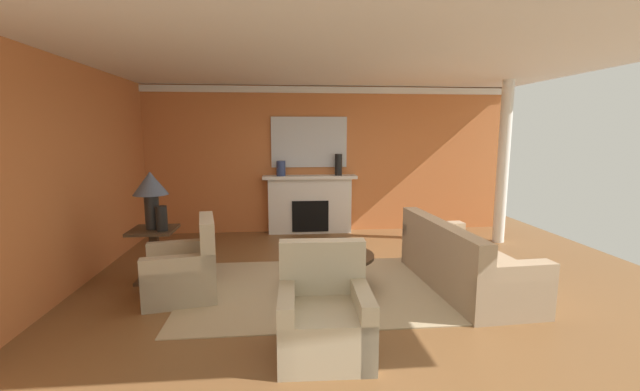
{
  "coord_description": "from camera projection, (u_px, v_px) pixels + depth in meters",
  "views": [
    {
      "loc": [
        -0.82,
        -5.04,
        1.94
      ],
      "look_at": [
        -0.26,
        1.0,
        1.0
      ],
      "focal_mm": 22.79,
      "sensor_mm": 36.0,
      "label": 1
    }
  ],
  "objects": [
    {
      "name": "vase_mantel_left",
      "position": [
        281.0,
        168.0,
        7.68
      ],
      "size": [
        0.17,
        0.17,
        0.29
      ],
      "primitive_type": "cylinder",
      "color": "navy",
      "rests_on": "fireplace"
    },
    {
      "name": "table_lamp",
      "position": [
        151.0,
        189.0,
        5.22
      ],
      "size": [
        0.44,
        0.44,
        0.75
      ],
      "color": "black",
      "rests_on": "side_table"
    },
    {
      "name": "side_table",
      "position": [
        155.0,
        251.0,
        5.35
      ],
      "size": [
        0.56,
        0.56,
        0.7
      ],
      "color": "#3D2D1E",
      "rests_on": "ground_plane"
    },
    {
      "name": "vase_mantel_right",
      "position": [
        338.0,
        165.0,
        7.78
      ],
      "size": [
        0.14,
        0.14,
        0.41
      ],
      "primitive_type": "cylinder",
      "color": "black",
      "rests_on": "fireplace"
    },
    {
      "name": "coffee_table",
      "position": [
        334.0,
        263.0,
        5.05
      ],
      "size": [
        1.0,
        1.0,
        0.45
      ],
      "color": "#3D2D1E",
      "rests_on": "ground_plane"
    },
    {
      "name": "armchair_facing_fireplace",
      "position": [
        324.0,
        319.0,
        3.6
      ],
      "size": [
        0.83,
        0.83,
        0.95
      ],
      "color": "#C1B293",
      "rests_on": "ground_plane"
    },
    {
      "name": "book_art_folio",
      "position": [
        343.0,
        247.0,
        5.05
      ],
      "size": [
        0.25,
        0.26,
        0.06
      ],
      "primitive_type": "cube",
      "rotation": [
        0.0,
        0.0,
        -0.37
      ],
      "color": "maroon",
      "rests_on": "coffee_table"
    },
    {
      "name": "crown_moulding",
      "position": [
        324.0,
        90.0,
        7.71
      ],
      "size": [
        7.4,
        0.08,
        0.12
      ],
      "primitive_type": "cube",
      "color": "white"
    },
    {
      "name": "column_white",
      "position": [
        503.0,
        163.0,
        7.1
      ],
      "size": [
        0.2,
        0.2,
        2.83
      ],
      "primitive_type": "cylinder",
      "color": "white",
      "rests_on": "ground_plane"
    },
    {
      "name": "ceiling_panel",
      "position": [
        345.0,
        60.0,
        5.19
      ],
      "size": [
        7.4,
        6.34,
        0.06
      ],
      "primitive_type": "cube",
      "color": "white"
    },
    {
      "name": "vase_on_side_table",
      "position": [
        162.0,
        218.0,
        5.17
      ],
      "size": [
        0.14,
        0.14,
        0.32
      ],
      "primitive_type": "cylinder",
      "color": "black",
      "rests_on": "side_table"
    },
    {
      "name": "book_red_cover",
      "position": [
        329.0,
        251.0,
        5.07
      ],
      "size": [
        0.19,
        0.16,
        0.05
      ],
      "primitive_type": "cube",
      "rotation": [
        0.0,
        0.0,
        -0.05
      ],
      "color": "navy",
      "rests_on": "coffee_table"
    },
    {
      "name": "wall_fireplace",
      "position": [
        324.0,
        160.0,
        8.0
      ],
      "size": [
        7.4,
        0.12,
        2.83
      ],
      "primitive_type": "cube",
      "color": "#CC723D",
      "rests_on": "ground_plane"
    },
    {
      "name": "book_small_novel",
      "position": [
        344.0,
        244.0,
        5.04
      ],
      "size": [
        0.27,
        0.17,
        0.03
      ],
      "primitive_type": "cube",
      "rotation": [
        0.0,
        0.0,
        0.06
      ],
      "color": "navy",
      "rests_on": "coffee_table"
    },
    {
      "name": "area_rug",
      "position": [
        334.0,
        288.0,
        5.1
      ],
      "size": [
        3.68,
        2.26,
        0.01
      ],
      "primitive_type": "cube",
      "color": "tan",
      "rests_on": "ground_plane"
    },
    {
      "name": "wall_window",
      "position": [
        72.0,
        175.0,
        5.09
      ],
      "size": [
        0.12,
        6.34,
        2.83
      ],
      "primitive_type": "cube",
      "color": "#CC723D",
      "rests_on": "ground_plane"
    },
    {
      "name": "sofa",
      "position": [
        462.0,
        264.0,
        5.12
      ],
      "size": [
        1.02,
        2.15,
        0.85
      ],
      "color": "tan",
      "rests_on": "ground_plane"
    },
    {
      "name": "ground_plane",
      "position": [
        347.0,
        282.0,
        5.33
      ],
      "size": [
        8.84,
        8.84,
        0.0
      ],
      "primitive_type": "plane",
      "color": "brown"
    },
    {
      "name": "armchair_near_window",
      "position": [
        184.0,
        272.0,
        4.82
      ],
      "size": [
        0.94,
        0.94,
        0.95
      ],
      "color": "#C1B293",
      "rests_on": "ground_plane"
    },
    {
      "name": "fireplace",
      "position": [
        310.0,
        206.0,
        7.9
      ],
      "size": [
        1.8,
        0.35,
        1.13
      ],
      "color": "white",
      "rests_on": "ground_plane"
    },
    {
      "name": "mantel_mirror",
      "position": [
        309.0,
        142.0,
        7.83
      ],
      "size": [
        1.46,
        0.04,
        0.96
      ],
      "primitive_type": "cube",
      "color": "silver"
    }
  ]
}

